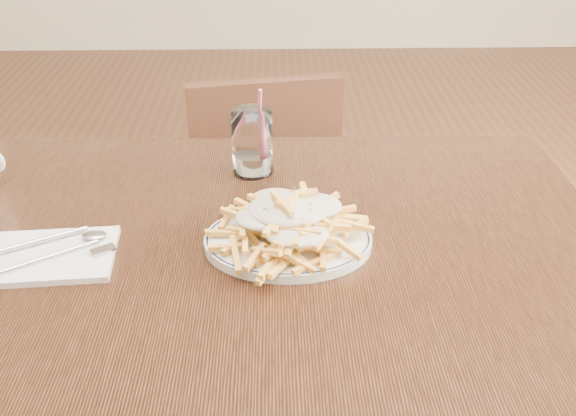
{
  "coord_description": "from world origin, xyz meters",
  "views": [
    {
      "loc": [
        0.04,
        -0.86,
        1.33
      ],
      "look_at": [
        0.06,
        -0.01,
        0.82
      ],
      "focal_mm": 40.0,
      "sensor_mm": 36.0,
      "label": 1
    }
  ],
  "objects_px": {
    "table": "(250,280)",
    "loaded_fries": "(288,216)",
    "chair_far": "(262,192)",
    "water_glass": "(252,146)",
    "fries_plate": "(288,241)"
  },
  "relations": [
    {
      "from": "chair_far",
      "to": "water_glass",
      "type": "xyz_separation_m",
      "value": [
        -0.01,
        -0.43,
        0.34
      ]
    },
    {
      "from": "chair_far",
      "to": "loaded_fries",
      "type": "xyz_separation_m",
      "value": [
        0.06,
        -0.68,
        0.34
      ]
    },
    {
      "from": "fries_plate",
      "to": "loaded_fries",
      "type": "relative_size",
      "value": 1.11
    },
    {
      "from": "table",
      "to": "water_glass",
      "type": "relative_size",
      "value": 7.05
    },
    {
      "from": "fries_plate",
      "to": "water_glass",
      "type": "distance_m",
      "value": 0.27
    },
    {
      "from": "table",
      "to": "loaded_fries",
      "type": "xyz_separation_m",
      "value": [
        0.06,
        -0.01,
        0.13
      ]
    },
    {
      "from": "chair_far",
      "to": "fries_plate",
      "type": "relative_size",
      "value": 3.02
    },
    {
      "from": "table",
      "to": "loaded_fries",
      "type": "relative_size",
      "value": 4.92
    },
    {
      "from": "table",
      "to": "chair_far",
      "type": "xyz_separation_m",
      "value": [
        0.01,
        0.67,
        -0.21
      ]
    },
    {
      "from": "fries_plate",
      "to": "water_glass",
      "type": "height_order",
      "value": "water_glass"
    },
    {
      "from": "fries_plate",
      "to": "loaded_fries",
      "type": "distance_m",
      "value": 0.05
    },
    {
      "from": "chair_far",
      "to": "water_glass",
      "type": "distance_m",
      "value": 0.55
    },
    {
      "from": "loaded_fries",
      "to": "table",
      "type": "bearing_deg",
      "value": 166.89
    },
    {
      "from": "fries_plate",
      "to": "table",
      "type": "bearing_deg",
      "value": 166.89
    },
    {
      "from": "loaded_fries",
      "to": "water_glass",
      "type": "bearing_deg",
      "value": 103.52
    }
  ]
}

